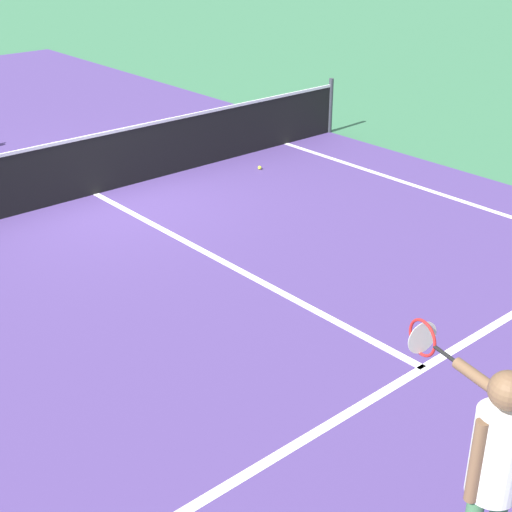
{
  "coord_description": "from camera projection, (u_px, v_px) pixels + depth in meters",
  "views": [
    {
      "loc": [
        -5.26,
        -9.93,
        4.17
      ],
      "look_at": [
        -0.93,
        -4.95,
        1.0
      ],
      "focal_mm": 51.92,
      "sensor_mm": 36.0,
      "label": 1
    }
  ],
  "objects": [
    {
      "name": "net",
      "position": [
        93.0,
        164.0,
        11.46
      ],
      "size": [
        10.69,
        0.09,
        1.07
      ],
      "color": "#33383D",
      "rests_on": "ground_plane"
    },
    {
      "name": "line_center_service",
      "position": [
        222.0,
        261.0,
        9.49
      ],
      "size": [
        0.1,
        6.4,
        0.01
      ],
      "primitive_type": "cube",
      "color": "white",
      "rests_on": "ground_plane"
    },
    {
      "name": "player_near",
      "position": [
        492.0,
        460.0,
        4.51
      ],
      "size": [
        0.7,
        1.18,
        1.75
      ],
      "color": "#3F7247",
      "rests_on": "ground_plane"
    },
    {
      "name": "tennis_ball_near_net",
      "position": [
        260.0,
        168.0,
        12.73
      ],
      "size": [
        0.07,
        0.07,
        0.07
      ],
      "primitive_type": "sphere",
      "color": "#CCE033",
      "rests_on": "ground_plane"
    },
    {
      "name": "court_surface_inbounds",
      "position": [
        96.0,
        194.0,
        11.68
      ],
      "size": [
        10.62,
        24.4,
        0.0
      ],
      "primitive_type": "cube",
      "color": "#4C387A",
      "rests_on": "ground_plane"
    },
    {
      "name": "line_service_near",
      "position": [
        423.0,
        368.0,
        7.32
      ],
      "size": [
        8.22,
        0.1,
        0.01
      ],
      "primitive_type": "cube",
      "color": "white",
      "rests_on": "ground_plane"
    },
    {
      "name": "ground_plane",
      "position": [
        96.0,
        194.0,
        11.68
      ],
      "size": [
        60.0,
        60.0,
        0.0
      ],
      "primitive_type": "plane",
      "color": "#38724C"
    }
  ]
}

